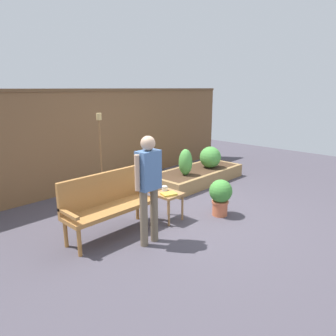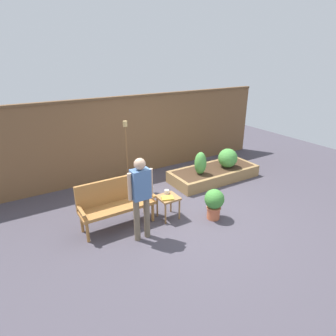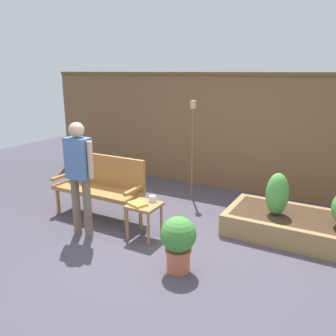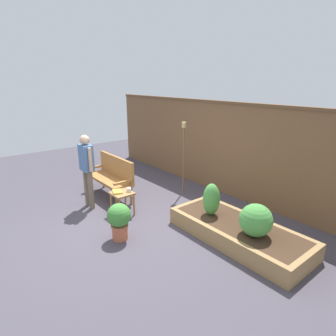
{
  "view_description": "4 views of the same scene",
  "coord_description": "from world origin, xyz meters",
  "px_view_note": "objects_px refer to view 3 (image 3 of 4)",
  "views": [
    {
      "loc": [
        -3.92,
        -3.26,
        2.17
      ],
      "look_at": [
        0.18,
        0.64,
        0.7
      ],
      "focal_mm": 33.09,
      "sensor_mm": 36.0,
      "label": 1
    },
    {
      "loc": [
        -3.04,
        -4.24,
        3.16
      ],
      "look_at": [
        -0.1,
        0.57,
        0.87
      ],
      "focal_mm": 30.38,
      "sensor_mm": 36.0,
      "label": 2
    },
    {
      "loc": [
        1.98,
        -3.54,
        2.18
      ],
      "look_at": [
        -0.21,
        0.42,
        0.92
      ],
      "focal_mm": 37.34,
      "sensor_mm": 36.0,
      "label": 3
    },
    {
      "loc": [
        4.25,
        -2.49,
        2.6
      ],
      "look_at": [
        0.07,
        0.88,
        0.94
      ],
      "focal_mm": 30.44,
      "sensor_mm": 36.0,
      "label": 4
    }
  ],
  "objects_px": {
    "cup_on_table": "(152,199)",
    "shrub_near_bench": "(277,194)",
    "book_on_table": "(138,204)",
    "garden_bench": "(101,182)",
    "potted_boxwood": "(178,240)",
    "tiki_torch": "(193,132)",
    "side_table": "(144,210)",
    "person_by_bench": "(79,170)"
  },
  "relations": [
    {
      "from": "person_by_bench",
      "to": "side_table",
      "type": "bearing_deg",
      "value": 24.68
    },
    {
      "from": "cup_on_table",
      "to": "book_on_table",
      "type": "bearing_deg",
      "value": -117.55
    },
    {
      "from": "book_on_table",
      "to": "potted_boxwood",
      "type": "distance_m",
      "value": 0.95
    },
    {
      "from": "potted_boxwood",
      "to": "person_by_bench",
      "type": "bearing_deg",
      "value": 174.29
    },
    {
      "from": "shrub_near_bench",
      "to": "person_by_bench",
      "type": "xyz_separation_m",
      "value": [
        -2.29,
        -1.28,
        0.34
      ]
    },
    {
      "from": "cup_on_table",
      "to": "tiki_torch",
      "type": "relative_size",
      "value": 0.07
    },
    {
      "from": "book_on_table",
      "to": "tiki_torch",
      "type": "relative_size",
      "value": 0.14
    },
    {
      "from": "book_on_table",
      "to": "cup_on_table",
      "type": "bearing_deg",
      "value": 81.88
    },
    {
      "from": "side_table",
      "to": "shrub_near_bench",
      "type": "height_order",
      "value": "shrub_near_bench"
    },
    {
      "from": "garden_bench",
      "to": "side_table",
      "type": "distance_m",
      "value": 1.06
    },
    {
      "from": "tiki_torch",
      "to": "book_on_table",
      "type": "bearing_deg",
      "value": -88.18
    },
    {
      "from": "book_on_table",
      "to": "potted_boxwood",
      "type": "height_order",
      "value": "potted_boxwood"
    },
    {
      "from": "potted_boxwood",
      "to": "shrub_near_bench",
      "type": "relative_size",
      "value": 1.11
    },
    {
      "from": "book_on_table",
      "to": "shrub_near_bench",
      "type": "bearing_deg",
      "value": 51.72
    },
    {
      "from": "garden_bench",
      "to": "book_on_table",
      "type": "distance_m",
      "value": 1.02
    },
    {
      "from": "tiki_torch",
      "to": "potted_boxwood",
      "type": "bearing_deg",
      "value": -68.32
    },
    {
      "from": "cup_on_table",
      "to": "shrub_near_bench",
      "type": "relative_size",
      "value": 0.22
    },
    {
      "from": "tiki_torch",
      "to": "person_by_bench",
      "type": "xyz_separation_m",
      "value": [
        -0.65,
        -2.09,
        -0.23
      ]
    },
    {
      "from": "side_table",
      "to": "potted_boxwood",
      "type": "xyz_separation_m",
      "value": [
        0.77,
        -0.51,
        -0.02
      ]
    },
    {
      "from": "cup_on_table",
      "to": "tiki_torch",
      "type": "xyz_separation_m",
      "value": [
        -0.16,
        1.6,
        0.65
      ]
    },
    {
      "from": "side_table",
      "to": "person_by_bench",
      "type": "xyz_separation_m",
      "value": [
        -0.77,
        -0.35,
        0.54
      ]
    },
    {
      "from": "side_table",
      "to": "person_by_bench",
      "type": "distance_m",
      "value": 1.0
    },
    {
      "from": "cup_on_table",
      "to": "person_by_bench",
      "type": "distance_m",
      "value": 1.04
    },
    {
      "from": "cup_on_table",
      "to": "garden_bench",
      "type": "bearing_deg",
      "value": 169.57
    },
    {
      "from": "garden_bench",
      "to": "book_on_table",
      "type": "height_order",
      "value": "garden_bench"
    },
    {
      "from": "potted_boxwood",
      "to": "person_by_bench",
      "type": "xyz_separation_m",
      "value": [
        -1.55,
        0.15,
        0.56
      ]
    },
    {
      "from": "side_table",
      "to": "person_by_bench",
      "type": "relative_size",
      "value": 0.31
    },
    {
      "from": "book_on_table",
      "to": "side_table",
      "type": "bearing_deg",
      "value": 68.15
    },
    {
      "from": "garden_bench",
      "to": "potted_boxwood",
      "type": "relative_size",
      "value": 2.23
    },
    {
      "from": "side_table",
      "to": "potted_boxwood",
      "type": "height_order",
      "value": "potted_boxwood"
    },
    {
      "from": "tiki_torch",
      "to": "side_table",
      "type": "bearing_deg",
      "value": -86.14
    },
    {
      "from": "garden_bench",
      "to": "potted_boxwood",
      "type": "height_order",
      "value": "garden_bench"
    },
    {
      "from": "side_table",
      "to": "cup_on_table",
      "type": "bearing_deg",
      "value": 71.12
    },
    {
      "from": "book_on_table",
      "to": "potted_boxwood",
      "type": "xyz_separation_m",
      "value": [
        0.83,
        -0.44,
        -0.12
      ]
    },
    {
      "from": "cup_on_table",
      "to": "shrub_near_bench",
      "type": "height_order",
      "value": "shrub_near_bench"
    },
    {
      "from": "shrub_near_bench",
      "to": "book_on_table",
      "type": "bearing_deg",
      "value": -147.72
    },
    {
      "from": "garden_bench",
      "to": "cup_on_table",
      "type": "xyz_separation_m",
      "value": [
        1.04,
        -0.19,
        -0.02
      ]
    },
    {
      "from": "shrub_near_bench",
      "to": "tiki_torch",
      "type": "relative_size",
      "value": 0.34
    },
    {
      "from": "potted_boxwood",
      "to": "shrub_near_bench",
      "type": "bearing_deg",
      "value": 62.64
    },
    {
      "from": "tiki_torch",
      "to": "person_by_bench",
      "type": "relative_size",
      "value": 1.09
    },
    {
      "from": "side_table",
      "to": "shrub_near_bench",
      "type": "xyz_separation_m",
      "value": [
        1.52,
        0.93,
        0.19
      ]
    },
    {
      "from": "tiki_torch",
      "to": "shrub_near_bench",
      "type": "bearing_deg",
      "value": -26.14
    }
  ]
}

